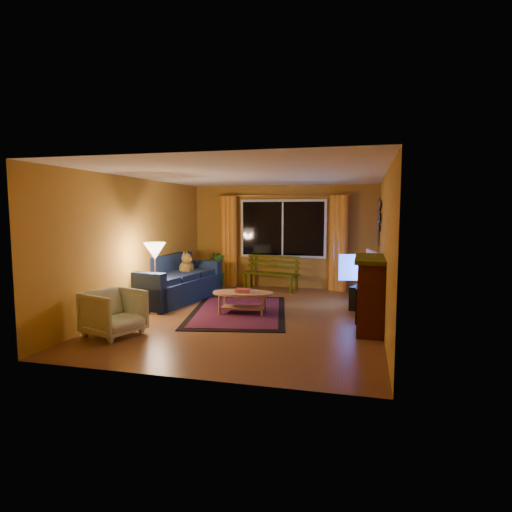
% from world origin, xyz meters
% --- Properties ---
extents(floor, '(4.50, 6.00, 0.02)m').
position_xyz_m(floor, '(0.00, 0.00, -0.01)').
color(floor, brown).
rests_on(floor, ground).
extents(ceiling, '(4.50, 6.00, 0.02)m').
position_xyz_m(ceiling, '(0.00, 0.00, 2.51)').
color(ceiling, white).
rests_on(ceiling, ground).
extents(wall_back, '(4.50, 0.02, 2.50)m').
position_xyz_m(wall_back, '(0.00, 3.01, 1.25)').
color(wall_back, '#B47E29').
rests_on(wall_back, ground).
extents(wall_left, '(0.02, 6.00, 2.50)m').
position_xyz_m(wall_left, '(-2.26, 0.00, 1.25)').
color(wall_left, '#B47E29').
rests_on(wall_left, ground).
extents(wall_right, '(0.02, 6.00, 2.50)m').
position_xyz_m(wall_right, '(2.26, 0.00, 1.25)').
color(wall_right, '#B47E29').
rests_on(wall_right, ground).
extents(window, '(2.00, 0.02, 1.30)m').
position_xyz_m(window, '(0.00, 2.94, 1.45)').
color(window, black).
rests_on(window, wall_back).
extents(curtain_rod, '(3.20, 0.03, 0.03)m').
position_xyz_m(curtain_rod, '(0.00, 2.90, 2.25)').
color(curtain_rod, '#BF8C3F').
rests_on(curtain_rod, wall_back).
extents(curtain_left, '(0.36, 0.36, 2.24)m').
position_xyz_m(curtain_left, '(-1.35, 2.88, 1.12)').
color(curtain_left, orange).
rests_on(curtain_left, ground).
extents(curtain_right, '(0.36, 0.36, 2.24)m').
position_xyz_m(curtain_right, '(1.35, 2.88, 1.12)').
color(curtain_right, orange).
rests_on(curtain_right, ground).
extents(bench, '(1.38, 0.69, 0.40)m').
position_xyz_m(bench, '(-0.21, 2.50, 0.20)').
color(bench, '#363903').
rests_on(bench, ground).
extents(potted_plant, '(0.58, 0.58, 0.84)m').
position_xyz_m(potted_plant, '(-1.66, 2.70, 0.42)').
color(potted_plant, '#235B1E').
rests_on(potted_plant, ground).
extents(sofa, '(1.36, 2.43, 0.93)m').
position_xyz_m(sofa, '(-1.89, 0.83, 0.47)').
color(sofa, '#152242').
rests_on(sofa, ground).
extents(dog, '(0.40, 0.51, 0.51)m').
position_xyz_m(dog, '(-1.84, 1.35, 0.72)').
color(dog, olive).
rests_on(dog, sofa).
extents(armchair, '(0.89, 0.92, 0.76)m').
position_xyz_m(armchair, '(-1.71, -1.70, 0.38)').
color(armchair, beige).
rests_on(armchair, ground).
extents(floor_lamp, '(0.22, 0.22, 1.29)m').
position_xyz_m(floor_lamp, '(-1.75, -0.28, 0.64)').
color(floor_lamp, '#BF8C3F').
rests_on(floor_lamp, ground).
extents(rug, '(2.21, 3.00, 0.02)m').
position_xyz_m(rug, '(-0.32, 0.22, 0.01)').
color(rug, maroon).
rests_on(rug, ground).
extents(coffee_table, '(1.20, 1.20, 0.41)m').
position_xyz_m(coffee_table, '(-0.20, 0.08, 0.20)').
color(coffee_table, '#B47B57').
rests_on(coffee_table, ground).
extents(tv_console, '(0.65, 1.14, 0.45)m').
position_xyz_m(tv_console, '(2.00, 1.27, 0.22)').
color(tv_console, black).
rests_on(tv_console, ground).
extents(television, '(0.37, 1.14, 0.65)m').
position_xyz_m(television, '(2.00, 1.27, 0.77)').
color(television, black).
rests_on(television, tv_console).
extents(fireplace, '(0.40, 1.20, 1.10)m').
position_xyz_m(fireplace, '(2.05, -0.40, 0.55)').
color(fireplace, maroon).
rests_on(fireplace, ground).
extents(mirror_cluster, '(0.06, 0.60, 0.56)m').
position_xyz_m(mirror_cluster, '(2.21, 1.30, 1.80)').
color(mirror_cluster, black).
rests_on(mirror_cluster, wall_right).
extents(painting, '(0.04, 0.76, 0.96)m').
position_xyz_m(painting, '(2.22, 2.45, 1.65)').
color(painting, '#D4591C').
rests_on(painting, wall_right).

